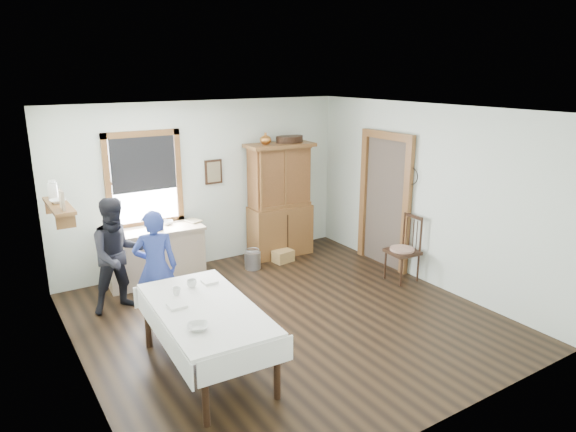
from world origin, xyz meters
The scene contains 20 objects.
room centered at (0.00, 0.00, 1.35)m, with size 5.01×5.01×2.70m.
window centered at (-1.00, 2.46, 1.62)m, with size 1.18×0.07×1.48m.
doorway centered at (2.46, 0.85, 1.16)m, with size 0.09×1.14×2.22m.
wall_shelf centered at (-2.37, 1.54, 1.57)m, with size 0.24×1.00×0.44m.
framed_picture centered at (0.15, 2.46, 1.55)m, with size 0.30×0.04×0.40m, color #301E11.
rug_beater centered at (2.45, 0.30, 1.72)m, with size 0.27×0.27×0.01m, color black.
work_counter centered at (-1.01, 2.14, 0.42)m, with size 1.48×0.56×0.85m, color tan.
china_hutch centered at (1.24, 2.16, 0.98)m, with size 1.16×0.55×1.97m, color brown.
dining_table centered at (-1.36, -0.55, 0.38)m, with size 1.00×1.90×0.76m, color white.
spindle_chair centered at (2.21, 0.15, 0.52)m, with size 0.48×0.48×1.03m, color #301E11.
pail centered at (0.50, 1.82, 0.14)m, with size 0.27×0.27×0.28m, color #929499.
wicker_basket centered at (1.08, 1.82, 0.10)m, with size 0.34×0.24×0.20m, color #A7834B.
woman_blue centered at (-1.43, 0.84, 0.70)m, with size 0.51×0.33×1.39m, color navy.
figure_dark centered at (-1.73, 1.47, 0.73)m, with size 0.71×0.55×1.45m, color black.
table_cup_a centered at (-1.28, 0.00, 0.81)m, with size 0.11×0.11×0.09m, color silver.
table_cup_b centered at (-1.51, -0.12, 0.81)m, with size 0.09×0.09×0.09m, color silver.
table_bowl centered at (-1.62, -0.97, 0.79)m, with size 0.23×0.23×0.06m, color silver.
counter_book centered at (-0.45, 2.17, 0.86)m, with size 0.16×0.22×0.02m, color #7A6E51.
counter_bowl centered at (-0.76, 2.27, 0.88)m, with size 0.19×0.19×0.06m, color silver.
shelf_bowl centered at (-2.37, 1.55, 1.60)m, with size 0.22×0.22×0.05m, color silver.
Camera 1 is at (-3.27, -5.17, 3.15)m, focal length 32.00 mm.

